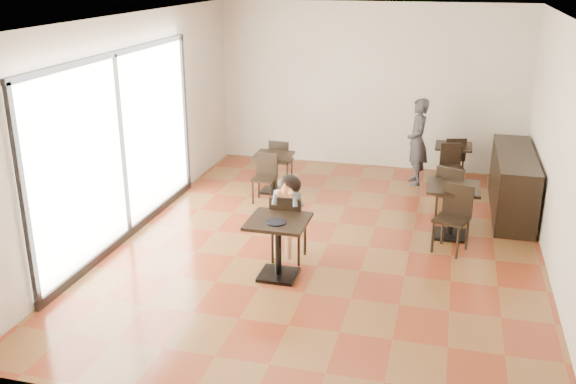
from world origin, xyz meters
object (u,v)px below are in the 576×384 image
(adult_patron, at_px, (417,142))
(chair_mid_a, at_px, (453,194))
(cafe_table_left, at_px, (273,173))
(chair_left_b, at_px, (264,179))
(child_chair, at_px, (289,227))
(child, at_px, (289,218))
(chair_mid_b, at_px, (451,220))
(child_table, at_px, (278,248))
(cafe_table_mid, at_px, (452,211))
(chair_back_b, at_px, (452,168))
(chair_left_a, at_px, (281,161))
(cafe_table_back, at_px, (452,163))
(chair_back_a, at_px, (453,158))

(adult_patron, height_order, chair_mid_a, adult_patron)
(cafe_table_left, bearing_deg, chair_left_b, -90.00)
(child_chair, xyz_separation_m, child, (0.00, 0.00, 0.12))
(chair_mid_b, bearing_deg, adult_patron, 123.30)
(adult_patron, height_order, cafe_table_left, adult_patron)
(chair_left_b, bearing_deg, child_table, -68.40)
(cafe_table_mid, bearing_deg, chair_back_b, 90.92)
(chair_left_a, relative_size, chair_back_b, 0.99)
(child, bearing_deg, child_table, -90.00)
(adult_patron, distance_m, cafe_table_back, 0.84)
(cafe_table_back, distance_m, chair_mid_b, 3.22)
(child_chair, xyz_separation_m, chair_back_b, (2.11, 3.48, -0.06))
(child, distance_m, cafe_table_left, 2.81)
(cafe_table_mid, height_order, chair_mid_b, chair_mid_b)
(child_chair, relative_size, chair_left_a, 1.16)
(adult_patron, distance_m, chair_mid_a, 1.97)
(cafe_table_left, bearing_deg, chair_mid_b, -30.18)
(cafe_table_left, bearing_deg, adult_patron, 24.51)
(child_chair, xyz_separation_m, chair_left_a, (-0.97, 3.18, -0.07))
(chair_mid_b, xyz_separation_m, chair_back_b, (-0.03, 2.66, -0.06))
(adult_patron, height_order, cafe_table_mid, adult_patron)
(child_table, xyz_separation_m, chair_mid_b, (2.14, 1.37, 0.08))
(child_table, height_order, cafe_table_left, child_table)
(chair_left_b, distance_m, chair_back_a, 3.71)
(chair_back_a, bearing_deg, chair_left_a, 2.92)
(adult_patron, relative_size, chair_left_b, 1.92)
(chair_mid_b, bearing_deg, chair_back_a, 110.68)
(cafe_table_back, bearing_deg, chair_left_a, -164.44)
(cafe_table_left, distance_m, chair_mid_a, 3.19)
(cafe_table_back, bearing_deg, adult_patron, -155.22)
(adult_patron, relative_size, chair_back_a, 1.90)
(cafe_table_left, relative_size, chair_back_b, 0.82)
(adult_patron, relative_size, chair_back_b, 1.90)
(cafe_table_mid, relative_size, chair_back_b, 0.95)
(child_chair, relative_size, chair_mid_a, 1.01)
(chair_left_b, bearing_deg, cafe_table_mid, -11.45)
(child_chair, bearing_deg, cafe_table_back, -117.61)
(cafe_table_left, xyz_separation_m, chair_mid_a, (3.11, -0.71, 0.13))
(chair_mid_a, bearing_deg, chair_back_a, -69.03)
(cafe_table_mid, distance_m, chair_mid_b, 0.56)
(chair_mid_a, relative_size, chair_left_b, 1.15)
(chair_left_a, bearing_deg, chair_mid_b, 144.21)
(chair_mid_a, relative_size, chair_left_a, 1.15)
(child_table, distance_m, chair_left_b, 2.80)
(adult_patron, xyz_separation_m, chair_left_a, (-2.43, -0.56, -0.38))
(child_chair, height_order, chair_left_a, child_chair)
(chair_back_b, bearing_deg, chair_back_a, 75.26)
(adult_patron, xyz_separation_m, cafe_table_back, (0.65, 0.30, -0.45))
(child_chair, relative_size, chair_mid_b, 1.01)
(child, height_order, chair_mid_a, child)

